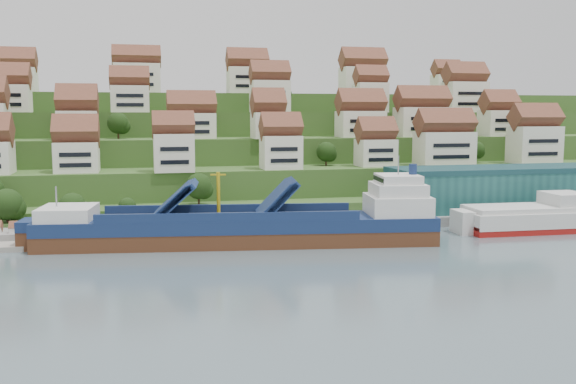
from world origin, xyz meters
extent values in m
plane|color=slate|center=(0.00, 0.00, 0.00)|extent=(300.00, 300.00, 0.00)
cube|color=gray|center=(20.00, 15.00, 1.10)|extent=(180.00, 14.00, 2.20)
cube|color=gray|center=(-58.00, 12.00, 0.50)|extent=(45.00, 20.00, 1.00)
cube|color=#2D4C1E|center=(0.00, 86.00, 2.00)|extent=(260.00, 128.00, 4.00)
cube|color=#2D4C1E|center=(0.00, 91.00, 5.50)|extent=(260.00, 118.00, 11.00)
cube|color=#2D4C1E|center=(0.00, 99.00, 9.00)|extent=(260.00, 102.00, 18.00)
cube|color=#2D4C1E|center=(0.00, 107.00, 12.50)|extent=(260.00, 86.00, 25.00)
cube|color=#2D4C1E|center=(0.00, 116.00, 15.50)|extent=(260.00, 68.00, 31.00)
cube|color=white|center=(-49.07, 39.00, 14.52)|extent=(9.95, 8.57, 7.05)
cube|color=white|center=(-26.81, 34.83, 15.49)|extent=(9.31, 7.03, 8.98)
cube|color=white|center=(-0.43, 36.85, 15.12)|extent=(9.59, 7.62, 8.23)
cube|color=white|center=(25.45, 39.09, 14.50)|extent=(9.48, 7.73, 7.00)
cube|color=white|center=(44.59, 38.35, 15.41)|extent=(14.68, 8.26, 8.83)
cube|color=white|center=(71.91, 38.73, 16.09)|extent=(12.77, 8.31, 10.17)
cube|color=white|center=(-49.82, 53.74, 21.68)|extent=(9.79, 8.98, 7.36)
cube|color=white|center=(-20.76, 56.19, 21.40)|extent=(12.42, 7.90, 6.79)
cube|color=white|center=(-0.70, 51.26, 21.49)|extent=(8.39, 8.56, 6.98)
cube|color=white|center=(27.04, 55.70, 21.69)|extent=(12.87, 8.36, 7.38)
cube|color=white|center=(45.75, 55.28, 22.24)|extent=(14.91, 8.18, 8.47)
cube|color=white|center=(69.82, 53.98, 21.80)|extent=(9.84, 8.04, 7.59)
cube|color=white|center=(-68.88, 68.51, 28.67)|extent=(11.37, 7.86, 7.34)
cube|color=white|center=(-36.85, 69.39, 28.72)|extent=(10.49, 7.30, 7.45)
cube|color=white|center=(3.38, 69.07, 29.65)|extent=(11.04, 7.79, 9.29)
cube|color=white|center=(35.09, 69.45, 29.49)|extent=(9.44, 7.14, 8.98)
cube|color=white|center=(67.16, 70.06, 29.79)|extent=(12.73, 8.47, 9.58)
cube|color=white|center=(-70.22, 88.81, 34.62)|extent=(11.88, 8.03, 7.24)
cube|color=white|center=(-34.78, 88.89, 35.52)|extent=(14.13, 7.51, 9.05)
cube|color=white|center=(-0.20, 87.67, 35.17)|extent=(12.57, 8.15, 8.34)
cube|color=white|center=(39.31, 88.60, 35.51)|extent=(14.49, 8.73, 9.02)
cube|color=white|center=(71.96, 92.26, 34.59)|extent=(9.46, 7.05, 7.17)
ellipsoid|color=#1F3B13|center=(-21.88, 26.29, 8.36)|extent=(5.89, 5.89, 5.89)
ellipsoid|color=#1F3B13|center=(56.63, 43.11, 14.68)|extent=(4.78, 4.78, 4.78)
ellipsoid|color=#1F3B13|center=(13.35, 43.66, 14.67)|extent=(5.24, 5.24, 5.24)
ellipsoid|color=#1F3B13|center=(44.18, 59.83, 23.63)|extent=(4.90, 4.90, 4.90)
ellipsoid|color=#1F3B13|center=(-53.80, 59.38, 21.54)|extent=(6.24, 6.24, 6.24)
ellipsoid|color=#1F3B13|center=(-40.05, 57.97, 22.14)|extent=(5.62, 5.62, 5.62)
ellipsoid|color=#1F3B13|center=(7.20, 73.21, 31.67)|extent=(6.84, 6.84, 6.84)
ellipsoid|color=#1F3B13|center=(35.57, 75.94, 29.94)|extent=(5.23, 5.23, 5.23)
ellipsoid|color=#1F3B13|center=(37.96, 73.97, 28.23)|extent=(4.92, 4.92, 4.92)
ellipsoid|color=#1F3B13|center=(-61.16, 19.00, 6.50)|extent=(6.40, 6.40, 6.40)
ellipsoid|color=#1F3B13|center=(-48.57, 19.00, 5.65)|extent=(5.62, 5.62, 5.62)
ellipsoid|color=#1F3B13|center=(-37.56, 19.00, 5.35)|extent=(3.64, 3.64, 3.64)
cube|color=#215A57|center=(52.00, 17.00, 7.20)|extent=(60.00, 15.00, 10.00)
cylinder|color=gray|center=(18.00, 10.00, 6.20)|extent=(0.16, 0.16, 8.00)
cube|color=maroon|center=(18.60, 10.00, 9.80)|extent=(1.20, 0.05, 0.80)
cube|color=white|center=(-58.00, 10.00, 2.10)|extent=(2.40, 2.20, 2.20)
cube|color=white|center=(-54.00, 11.50, 2.10)|extent=(2.40, 2.20, 2.20)
cube|color=#512C18|center=(-16.73, -0.12, 1.00)|extent=(75.41, 21.46, 4.78)
cube|color=navy|center=(-16.73, -0.12, 4.11)|extent=(75.43, 21.57, 2.48)
cube|color=silver|center=(-47.98, 4.15, 6.50)|extent=(10.94, 12.09, 2.48)
cube|color=#262628|center=(-18.63, 0.14, 5.35)|extent=(48.66, 16.13, 0.29)
cube|color=navy|center=(-29.04, 1.56, 8.60)|extent=(8.52, 11.42, 6.61)
cube|color=navy|center=(-10.10, -1.02, 8.60)|extent=(8.17, 11.37, 6.98)
cylinder|color=gold|center=(-20.52, 0.40, 9.56)|extent=(0.75, 0.75, 8.60)
cube|color=silver|center=(13.57, -4.26, 7.17)|extent=(12.84, 12.35, 3.82)
cube|color=silver|center=(13.57, -4.26, 10.23)|extent=(10.79, 10.95, 2.39)
cube|color=silver|center=(13.57, -4.26, 12.23)|extent=(8.74, 9.56, 1.72)
cylinder|color=navy|center=(16.41, -4.65, 14.05)|extent=(1.72, 1.72, 2.10)
cube|color=maroon|center=(46.08, 0.08, 0.60)|extent=(30.26, 12.01, 2.59)
cube|color=silver|center=(46.08, 0.08, 2.79)|extent=(30.27, 12.12, 3.19)
cube|color=silver|center=(46.08, 0.08, 4.78)|extent=(28.73, 10.86, 1.20)
cube|color=silver|center=(53.55, -0.19, 6.48)|extent=(8.28, 9.05, 2.99)
camera|label=1|loc=(-34.87, -118.75, 24.85)|focal=40.00mm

